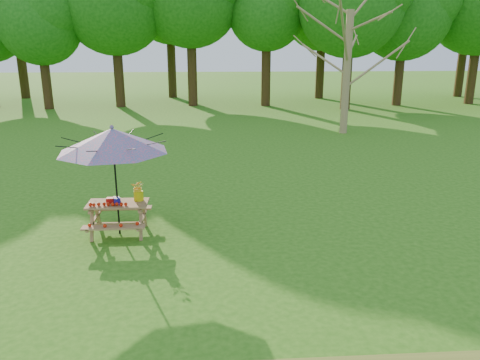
{
  "coord_description": "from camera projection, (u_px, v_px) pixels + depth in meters",
  "views": [
    {
      "loc": [
        2.63,
        -7.08,
        3.74
      ],
      "look_at": [
        3.22,
        1.97,
        1.1
      ],
      "focal_mm": 35.0,
      "sensor_mm": 36.0,
      "label": 1
    }
  ],
  "objects": [
    {
      "name": "produce_bins",
      "position": [
        115.0,
        200.0,
        9.39
      ],
      "size": [
        0.3,
        0.37,
        0.13
      ],
      "color": "#A9100D",
      "rests_on": "picnic_table"
    },
    {
      "name": "tomatoes_row",
      "position": [
        108.0,
        204.0,
        9.22
      ],
      "size": [
        0.77,
        0.13,
        0.07
      ],
      "primitive_type": null,
      "color": "red",
      "rests_on": "picnic_table"
    },
    {
      "name": "picnic_table",
      "position": [
        119.0,
        219.0,
        9.5
      ],
      "size": [
        1.2,
        1.32,
        0.67
      ],
      "color": "#A26D49",
      "rests_on": "ground"
    },
    {
      "name": "ground",
      "position": [
        52.0,
        281.0,
        7.66
      ],
      "size": [
        120.0,
        120.0,
        0.0
      ],
      "primitive_type": "plane",
      "color": "#2C6A14",
      "rests_on": "ground"
    },
    {
      "name": "patio_umbrella",
      "position": [
        113.0,
        140.0,
        9.05
      ],
      "size": [
        2.62,
        2.62,
        2.25
      ],
      "color": "black",
      "rests_on": "ground"
    },
    {
      "name": "flower_bucket",
      "position": [
        138.0,
        190.0,
        9.49
      ],
      "size": [
        0.29,
        0.25,
        0.43
      ],
      "color": "#D6D20B",
      "rests_on": "picnic_table"
    }
  ]
}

